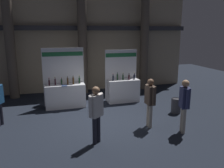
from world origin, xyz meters
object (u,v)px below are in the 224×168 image
object	(u,v)px
visitor_5	(150,98)
visitor_0	(96,110)
exhibitor_booth_0	(65,93)
trash_bin	(176,106)
visitor_2	(184,102)
exhibitor_booth_1	(123,88)

from	to	relation	value
visitor_5	visitor_0	bearing A→B (deg)	107.88
exhibitor_booth_0	trash_bin	bearing A→B (deg)	-25.88
visitor_2	visitor_0	bearing A→B (deg)	101.66
exhibitor_booth_0	visitor_0	world-z (taller)	exhibitor_booth_0
visitor_2	visitor_5	bearing A→B (deg)	62.91
exhibitor_booth_0	trash_bin	distance (m)	4.71
exhibitor_booth_0	visitor_0	bearing A→B (deg)	-81.24
exhibitor_booth_1	visitor_5	world-z (taller)	exhibitor_booth_1
visitor_0	visitor_5	distance (m)	2.11
exhibitor_booth_0	visitor_5	bearing A→B (deg)	-49.68
exhibitor_booth_1	visitor_5	xyz separation A→B (m)	(-0.10, -3.12, 0.40)
exhibitor_booth_1	visitor_5	size ratio (longest dim) A/B	1.41
visitor_5	exhibitor_booth_1	bearing A→B (deg)	-1.66
trash_bin	visitor_0	size ratio (longest dim) A/B	0.35
visitor_2	visitor_5	size ratio (longest dim) A/B	1.04
exhibitor_booth_0	exhibitor_booth_1	bearing A→B (deg)	1.69
exhibitor_booth_0	visitor_2	size ratio (longest dim) A/B	1.45
exhibitor_booth_1	exhibitor_booth_0	bearing A→B (deg)	-178.31
visitor_5	visitor_2	bearing A→B (deg)	-130.26
visitor_0	trash_bin	bearing A→B (deg)	-14.34
exhibitor_booth_0	visitor_2	xyz separation A→B (m)	(3.43, -3.76, 0.43)
exhibitor_booth_1	visitor_5	distance (m)	3.14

